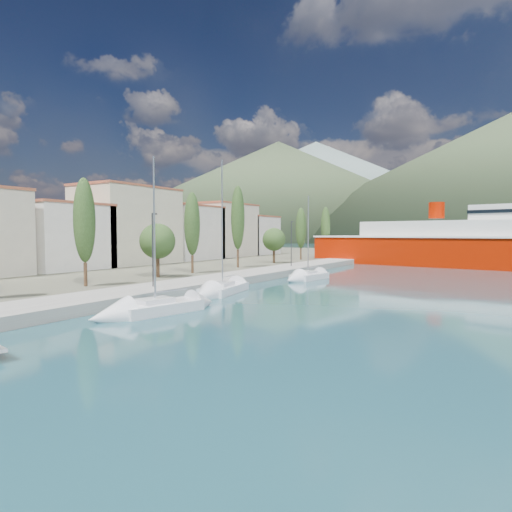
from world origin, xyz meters
The scene contains 10 objects.
ground centered at (0.00, 120.00, 0.00)m, with size 1400.00×1400.00×0.00m, color #1D4751.
quay centered at (-9.00, 26.00, 0.40)m, with size 5.00×88.00×0.80m, color gray.
land_strip centered at (-47.00, 36.00, 0.35)m, with size 70.00×148.00×0.70m, color #565644.
town_buildings centered at (-32.00, 36.91, 5.57)m, with size 9.20×69.20×11.30m.
tree_row centered at (-14.66, 31.68, 5.62)m, with size 3.62×65.09×10.80m.
lamp_posts centered at (-9.00, 14.93, 4.08)m, with size 0.15×45.20×6.06m.
sailboat_near centered at (-3.61, 5.34, 0.30)m, with size 3.86×7.95×10.98m.
sailboat_mid centered at (-4.60, 14.98, 0.30)m, with size 3.88×8.84×12.32m.
sailboat_far centered at (-3.31, 29.35, 0.29)m, with size 3.14×7.22×10.27m.
ferry centered at (13.55, 60.46, 3.29)m, with size 55.52×19.26×10.81m.
Camera 1 is at (16.27, -13.38, 5.17)m, focal length 30.00 mm.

